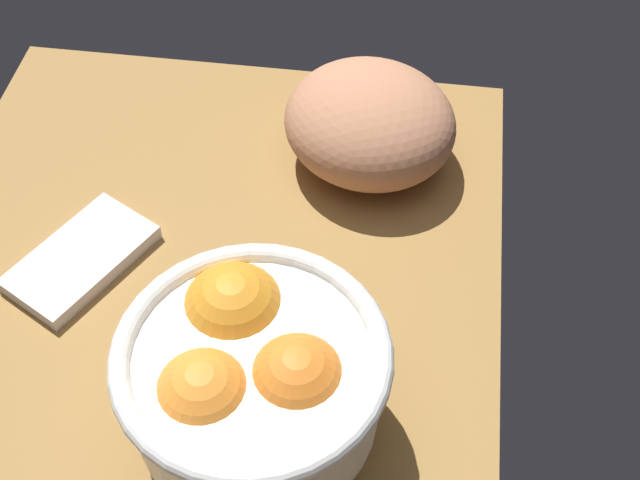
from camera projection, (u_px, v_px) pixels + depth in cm
name	position (u px, v px, depth cm)	size (l,w,h in cm)	color
ground_plane	(186.00, 350.00, 74.68)	(71.38, 52.32, 3.00)	olive
fruit_bowl	(252.00, 376.00, 63.06)	(19.68, 19.68, 12.22)	white
bread_loaf	(370.00, 123.00, 83.55)	(16.56, 15.62, 9.44)	tan
napkin_folded	(81.00, 259.00, 78.15)	(12.95, 7.18, 1.43)	silver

